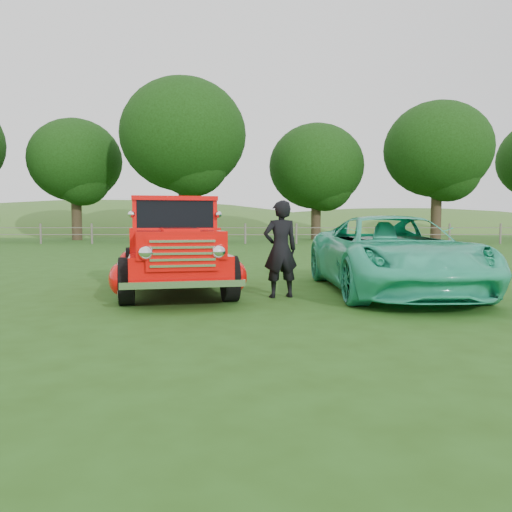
{
  "coord_description": "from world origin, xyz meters",
  "views": [
    {
      "loc": [
        0.56,
        -7.25,
        1.33
      ],
      "look_at": [
        0.58,
        1.2,
        0.74
      ],
      "focal_mm": 35.0,
      "sensor_mm": 36.0,
      "label": 1
    }
  ],
  "objects_px": {
    "teal_sedan": "(392,254)",
    "tree_near_east": "(316,167)",
    "tree_mid_west": "(75,161)",
    "tree_near_west": "(183,135)",
    "tree_mid_east": "(438,150)",
    "red_pickup": "(174,249)",
    "man": "(280,249)"
  },
  "relations": [
    {
      "from": "teal_sedan",
      "to": "tree_near_east",
      "type": "bearing_deg",
      "value": 83.98
    },
    {
      "from": "tree_mid_west",
      "to": "tree_near_east",
      "type": "xyz_separation_m",
      "value": [
        17.0,
        1.0,
        -0.3
      ]
    },
    {
      "from": "tree_mid_west",
      "to": "tree_near_west",
      "type": "height_order",
      "value": "tree_near_west"
    },
    {
      "from": "tree_near_west",
      "to": "tree_mid_east",
      "type": "distance_m",
      "value": 17.13
    },
    {
      "from": "tree_near_east",
      "to": "tree_mid_east",
      "type": "relative_size",
      "value": 0.88
    },
    {
      "from": "tree_near_east",
      "to": "teal_sedan",
      "type": "bearing_deg",
      "value": -93.99
    },
    {
      "from": "teal_sedan",
      "to": "red_pickup",
      "type": "bearing_deg",
      "value": 174.57
    },
    {
      "from": "tree_near_east",
      "to": "teal_sedan",
      "type": "distance_m",
      "value": 27.43
    },
    {
      "from": "tree_mid_west",
      "to": "man",
      "type": "xyz_separation_m",
      "value": [
        13.01,
        -26.62,
        -4.71
      ]
    },
    {
      "from": "tree_mid_west",
      "to": "man",
      "type": "relative_size",
      "value": 5.01
    },
    {
      "from": "man",
      "to": "tree_near_west",
      "type": "bearing_deg",
      "value": -94.25
    },
    {
      "from": "teal_sedan",
      "to": "tree_mid_east",
      "type": "bearing_deg",
      "value": 66.39
    },
    {
      "from": "tree_mid_west",
      "to": "tree_mid_east",
      "type": "bearing_deg",
      "value": -2.29
    },
    {
      "from": "tree_near_east",
      "to": "man",
      "type": "relative_size",
      "value": 4.94
    },
    {
      "from": "red_pickup",
      "to": "tree_mid_west",
      "type": "bearing_deg",
      "value": 100.81
    },
    {
      "from": "red_pickup",
      "to": "tree_mid_east",
      "type": "bearing_deg",
      "value": 48.17
    },
    {
      "from": "tree_mid_west",
      "to": "red_pickup",
      "type": "xyz_separation_m",
      "value": [
        11.02,
        -25.74,
        -4.75
      ]
    },
    {
      "from": "tree_mid_west",
      "to": "tree_near_east",
      "type": "distance_m",
      "value": 17.03
    },
    {
      "from": "tree_near_west",
      "to": "man",
      "type": "distance_m",
      "value": 24.87
    },
    {
      "from": "man",
      "to": "tree_mid_west",
      "type": "bearing_deg",
      "value": -80.18
    },
    {
      "from": "tree_mid_east",
      "to": "red_pickup",
      "type": "distance_m",
      "value": 28.93
    },
    {
      "from": "tree_mid_west",
      "to": "teal_sedan",
      "type": "xyz_separation_m",
      "value": [
        15.12,
        -25.99,
        -4.83
      ]
    },
    {
      "from": "tree_mid_west",
      "to": "teal_sedan",
      "type": "relative_size",
      "value": 1.63
    },
    {
      "from": "tree_mid_west",
      "to": "red_pickup",
      "type": "relative_size",
      "value": 1.61
    },
    {
      "from": "tree_near_west",
      "to": "red_pickup",
      "type": "height_order",
      "value": "tree_near_west"
    },
    {
      "from": "man",
      "to": "tree_near_east",
      "type": "bearing_deg",
      "value": -114.45
    },
    {
      "from": "tree_near_east",
      "to": "teal_sedan",
      "type": "height_order",
      "value": "tree_near_east"
    },
    {
      "from": "tree_mid_east",
      "to": "man",
      "type": "relative_size",
      "value": 5.59
    },
    {
      "from": "tree_mid_east",
      "to": "man",
      "type": "bearing_deg",
      "value": -115.09
    },
    {
      "from": "tree_near_west",
      "to": "teal_sedan",
      "type": "xyz_separation_m",
      "value": [
        7.12,
        -22.99,
        -6.08
      ]
    },
    {
      "from": "tree_near_west",
      "to": "tree_near_east",
      "type": "distance_m",
      "value": 9.97
    },
    {
      "from": "tree_near_west",
      "to": "man",
      "type": "xyz_separation_m",
      "value": [
        5.01,
        -23.62,
        -5.95
      ]
    }
  ]
}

